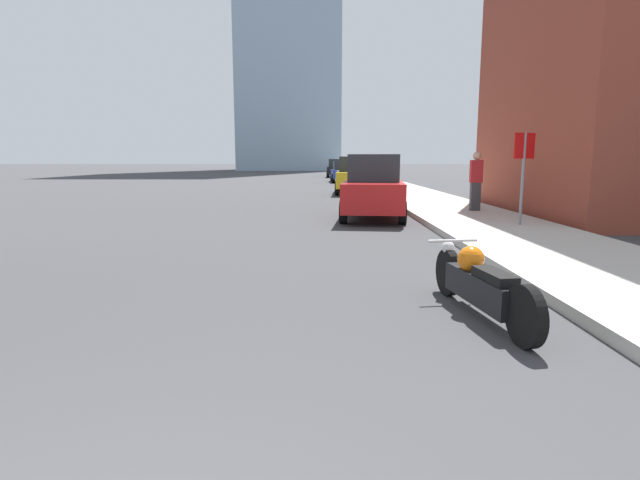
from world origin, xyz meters
TOP-DOWN VIEW (x-y plane):
  - sidewalk at (5.14, 40.00)m, footprint 3.11×240.00m
  - motorcycle at (2.64, 4.25)m, footprint 0.65×2.37m
  - parked_car_red at (2.40, 13.45)m, footprint 2.09×4.35m
  - parked_car_yellow at (2.53, 24.14)m, footprint 2.07×4.58m
  - parked_car_blue at (2.52, 37.24)m, footprint 1.96×4.59m
  - parked_car_black at (2.29, 47.78)m, footprint 2.02×3.90m
  - stop_sign at (5.68, 10.90)m, footprint 0.57×0.26m
  - pedestrian at (5.61, 14.27)m, footprint 0.36×0.25m

SIDE VIEW (x-z plane):
  - sidewalk at x=5.14m, z-range 0.00..0.15m
  - motorcycle at x=2.64m, z-range -0.01..0.73m
  - parked_car_blue at x=2.52m, z-range 0.00..1.60m
  - parked_car_black at x=2.29m, z-range -0.01..1.74m
  - parked_car_red at x=2.40m, z-range -0.03..1.81m
  - parked_car_yellow at x=2.53m, z-range -0.01..1.84m
  - pedestrian at x=5.61m, z-range 0.18..1.97m
  - stop_sign at x=5.68m, z-range 0.54..2.71m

